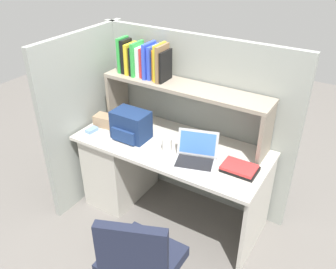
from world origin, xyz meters
TOP-DOWN VIEW (x-y plane):
  - ground_plane at (0.00, 0.00)m, footprint 8.00×8.00m
  - desk at (-0.39, 0.00)m, footprint 1.60×0.70m
  - cubicle_partition_rear at (0.00, 0.38)m, footprint 1.84×0.05m
  - cubicle_partition_left at (-0.85, -0.05)m, footprint 0.05×1.06m
  - overhead_hutch at (0.00, 0.20)m, footprint 1.44×0.28m
  - reference_books_on_shelf at (-0.39, 0.20)m, footprint 0.45×0.19m
  - laptop at (0.28, -0.11)m, footprint 0.37×0.34m
  - backpack at (-0.34, -0.08)m, footprint 0.30×0.23m
  - computer_mouse at (-0.70, -0.18)m, footprint 0.07×0.11m
  - paper_cup at (0.01, -0.09)m, footprint 0.08×0.08m
  - tissue_box at (-0.65, -0.03)m, footprint 0.23×0.15m
  - desk_book_stack at (0.61, -0.05)m, footprint 0.25×0.18m

SIDE VIEW (x-z plane):
  - ground_plane at x=0.00m, z-range 0.00..0.00m
  - desk at x=-0.39m, z-range 0.04..0.77m
  - computer_mouse at x=-0.70m, z-range 0.73..0.76m
  - desk_book_stack at x=0.61m, z-range 0.73..0.78m
  - cubicle_partition_rear at x=0.00m, z-range 0.00..1.55m
  - cubicle_partition_left at x=-0.85m, z-range 0.00..1.55m
  - tissue_box at x=-0.65m, z-range 0.73..0.83m
  - laptop at x=0.28m, z-range 0.67..0.89m
  - paper_cup at x=0.01m, z-range 0.73..0.84m
  - backpack at x=-0.34m, z-range 0.73..0.97m
  - overhead_hutch at x=0.00m, z-range 0.86..1.31m
  - reference_books_on_shelf at x=-0.39m, z-range 1.17..1.47m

